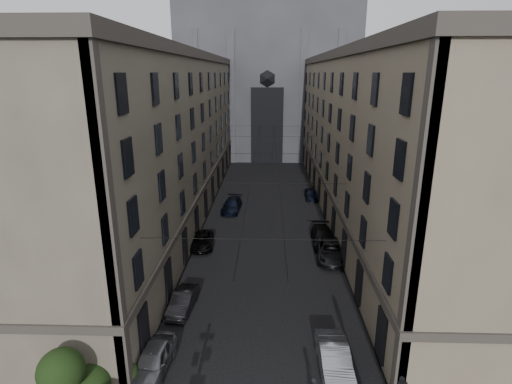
# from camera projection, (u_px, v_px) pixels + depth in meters

# --- Properties ---
(sidewalk_left) EXTENTS (7.00, 80.00, 0.15)m
(sidewalk_left) POSITION_uv_depth(u_px,v_px,m) (182.00, 210.00, 50.02)
(sidewalk_left) COLOR #383533
(sidewalk_left) RESTS_ON ground
(sidewalk_right) EXTENTS (7.00, 80.00, 0.15)m
(sidewalk_right) POSITION_uv_depth(u_px,v_px,m) (350.00, 212.00, 49.39)
(sidewalk_right) COLOR #383533
(sidewalk_right) RESTS_ON ground
(building_left) EXTENTS (13.60, 60.60, 18.85)m
(building_left) POSITION_uv_depth(u_px,v_px,m) (153.00, 136.00, 47.44)
(building_left) COLOR #514B3E
(building_left) RESTS_ON ground
(building_right) EXTENTS (13.60, 60.60, 18.85)m
(building_right) POSITION_uv_depth(u_px,v_px,m) (381.00, 137.00, 46.63)
(building_right) COLOR brown
(building_right) RESTS_ON ground
(gothic_tower) EXTENTS (35.00, 23.00, 58.00)m
(gothic_tower) POSITION_uv_depth(u_px,v_px,m) (268.00, 66.00, 81.90)
(gothic_tower) COLOR #2D2D33
(gothic_tower) RESTS_ON ground
(shrub_cluster) EXTENTS (3.90, 4.40, 3.90)m
(shrub_cluster) POSITION_uv_depth(u_px,v_px,m) (85.00, 383.00, 19.80)
(shrub_cluster) COLOR black
(shrub_cluster) RESTS_ON sidewalk_left
(tram_wires) EXTENTS (14.00, 60.00, 0.43)m
(tram_wires) POSITION_uv_depth(u_px,v_px,m) (266.00, 155.00, 47.29)
(tram_wires) COLOR black
(tram_wires) RESTS_ON ground
(car_left_near) EXTENTS (2.15, 4.65, 1.55)m
(car_left_near) POSITION_uv_depth(u_px,v_px,m) (153.00, 360.00, 22.89)
(car_left_near) COLOR slate
(car_left_near) RESTS_ON ground
(car_left_midnear) EXTENTS (1.78, 4.27, 1.37)m
(car_left_midnear) POSITION_uv_depth(u_px,v_px,m) (183.00, 301.00, 28.94)
(car_left_midnear) COLOR black
(car_left_midnear) RESTS_ON ground
(car_left_midfar) EXTENTS (2.64, 4.92, 1.31)m
(car_left_midfar) POSITION_uv_depth(u_px,v_px,m) (202.00, 240.00, 39.45)
(car_left_midfar) COLOR black
(car_left_midfar) RESTS_ON ground
(car_left_far) EXTENTS (2.50, 5.33, 1.51)m
(car_left_far) POSITION_uv_depth(u_px,v_px,m) (232.00, 205.00, 49.63)
(car_left_far) COLOR black
(car_left_far) RESTS_ON ground
(car_right_near) EXTENTS (1.80, 4.89, 1.60)m
(car_right_near) POSITION_uv_depth(u_px,v_px,m) (334.00, 359.00, 22.92)
(car_right_near) COLOR gray
(car_right_near) RESTS_ON ground
(car_right_midnear) EXTENTS (3.12, 5.92, 1.59)m
(car_right_midnear) POSITION_uv_depth(u_px,v_px,m) (331.00, 250.00, 36.92)
(car_right_midnear) COLOR black
(car_right_midnear) RESTS_ON ground
(car_right_midfar) EXTENTS (2.25, 5.39, 1.56)m
(car_right_midfar) POSITION_uv_depth(u_px,v_px,m) (323.00, 237.00, 40.01)
(car_right_midfar) COLOR black
(car_right_midfar) RESTS_ON ground
(car_right_far) EXTENTS (1.66, 4.08, 1.39)m
(car_right_far) POSITION_uv_depth(u_px,v_px,m) (311.00, 194.00, 54.43)
(car_right_far) COLOR black
(car_right_far) RESTS_ON ground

